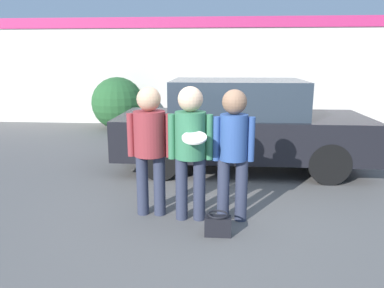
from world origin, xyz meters
name	(u,v)px	position (x,y,z in m)	size (l,w,h in m)	color
ground_plane	(209,214)	(0.00, 0.00, 0.00)	(56.00, 56.00, 0.00)	#5B5956
storefront_building	(218,71)	(0.00, 6.73, 1.59)	(24.00, 0.22, 3.11)	silver
person_left	(150,140)	(-0.74, -0.05, 0.98)	(0.56, 0.39, 1.64)	#2D3347
person_middle_with_frisbee	(190,142)	(-0.22, -0.16, 0.99)	(0.54, 0.59, 1.65)	#2D3347
person_right	(233,145)	(0.29, -0.14, 0.95)	(0.50, 0.33, 1.62)	#2D3347
parked_car_near	(240,125)	(0.48, 2.16, 0.79)	(4.38, 1.82, 1.60)	black
shrub	(118,103)	(-2.78, 5.81, 0.73)	(1.45, 1.45, 1.45)	#285B2D
handbag	(218,225)	(0.12, -0.58, 0.13)	(0.30, 0.23, 0.27)	black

